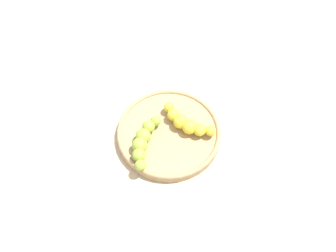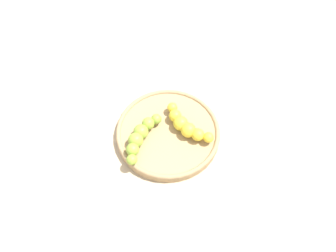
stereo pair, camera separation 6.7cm
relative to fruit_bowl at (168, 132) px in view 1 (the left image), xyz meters
The scene contains 4 objects.
ground_plane 0.01m from the fruit_bowl, ahead, with size 2.40×2.40×0.00m, color tan.
fruit_bowl is the anchor object (origin of this frame).
banana_yellow 0.04m from the fruit_bowl, 73.55° to the right, with size 0.08×0.11×0.03m.
banana_green 0.07m from the fruit_bowl, 123.75° to the left, with size 0.13×0.06×0.03m.
Camera 1 is at (-0.36, -0.00, 0.60)m, focal length 34.02 mm.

